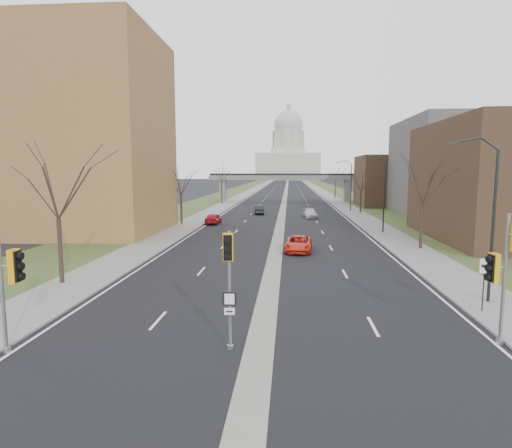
# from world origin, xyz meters

# --- Properties ---
(ground) EXTENTS (700.00, 700.00, 0.00)m
(ground) POSITION_xyz_m (0.00, 0.00, 0.00)
(ground) COLOR black
(ground) RESTS_ON ground
(road_surface) EXTENTS (20.00, 600.00, 0.01)m
(road_surface) POSITION_xyz_m (0.00, 150.00, 0.01)
(road_surface) COLOR black
(road_surface) RESTS_ON ground
(median_strip) EXTENTS (1.20, 600.00, 0.02)m
(median_strip) POSITION_xyz_m (0.00, 150.00, 0.00)
(median_strip) COLOR gray
(median_strip) RESTS_ON ground
(sidewalk_right) EXTENTS (4.00, 600.00, 0.12)m
(sidewalk_right) POSITION_xyz_m (12.00, 150.00, 0.06)
(sidewalk_right) COLOR gray
(sidewalk_right) RESTS_ON ground
(sidewalk_left) EXTENTS (4.00, 600.00, 0.12)m
(sidewalk_left) POSITION_xyz_m (-12.00, 150.00, 0.06)
(sidewalk_left) COLOR gray
(sidewalk_left) RESTS_ON ground
(grass_verge_right) EXTENTS (8.00, 600.00, 0.10)m
(grass_verge_right) POSITION_xyz_m (18.00, 150.00, 0.05)
(grass_verge_right) COLOR #31441F
(grass_verge_right) RESTS_ON ground
(grass_verge_left) EXTENTS (8.00, 600.00, 0.10)m
(grass_verge_left) POSITION_xyz_m (-18.00, 150.00, 0.05)
(grass_verge_left) COLOR #31441F
(grass_verge_left) RESTS_ON ground
(apartment_building) EXTENTS (25.00, 16.00, 22.00)m
(apartment_building) POSITION_xyz_m (-26.00, 30.00, 11.00)
(apartment_building) COLOR olive
(apartment_building) RESTS_ON ground
(commercial_block_mid) EXTENTS (18.00, 22.00, 15.00)m
(commercial_block_mid) POSITION_xyz_m (28.00, 52.00, 7.50)
(commercial_block_mid) COLOR #5F5C57
(commercial_block_mid) RESTS_ON ground
(commercial_block_far) EXTENTS (14.00, 14.00, 10.00)m
(commercial_block_far) POSITION_xyz_m (22.00, 70.00, 5.00)
(commercial_block_far) COLOR #452F20
(commercial_block_far) RESTS_ON ground
(pedestrian_bridge) EXTENTS (34.00, 3.00, 6.45)m
(pedestrian_bridge) POSITION_xyz_m (0.00, 80.00, 4.84)
(pedestrian_bridge) COLOR slate
(pedestrian_bridge) RESTS_ON ground
(capitol) EXTENTS (48.00, 42.00, 55.75)m
(capitol) POSITION_xyz_m (0.00, 320.00, 18.60)
(capitol) COLOR beige
(capitol) RESTS_ON ground
(streetlight_near) EXTENTS (2.61, 0.20, 8.70)m
(streetlight_near) POSITION_xyz_m (10.99, 6.00, 6.95)
(streetlight_near) COLOR black
(streetlight_near) RESTS_ON sidewalk_right
(streetlight_mid) EXTENTS (2.61, 0.20, 8.70)m
(streetlight_mid) POSITION_xyz_m (10.99, 32.00, 6.95)
(streetlight_mid) COLOR black
(streetlight_mid) RESTS_ON sidewalk_right
(streetlight_far) EXTENTS (2.61, 0.20, 8.70)m
(streetlight_far) POSITION_xyz_m (10.99, 58.00, 6.95)
(streetlight_far) COLOR black
(streetlight_far) RESTS_ON sidewalk_right
(tree_left_a) EXTENTS (7.20, 7.20, 9.40)m
(tree_left_a) POSITION_xyz_m (-13.00, 8.00, 6.64)
(tree_left_a) COLOR #382B21
(tree_left_a) RESTS_ON sidewalk_left
(tree_left_b) EXTENTS (6.75, 6.75, 8.81)m
(tree_left_b) POSITION_xyz_m (-13.00, 38.00, 6.23)
(tree_left_b) COLOR #382B21
(tree_left_b) RESTS_ON sidewalk_left
(tree_left_c) EXTENTS (7.65, 7.65, 9.99)m
(tree_left_c) POSITION_xyz_m (-13.00, 72.00, 7.04)
(tree_left_c) COLOR #382B21
(tree_left_c) RESTS_ON sidewalk_left
(tree_right_a) EXTENTS (7.20, 7.20, 9.40)m
(tree_right_a) POSITION_xyz_m (13.00, 22.00, 6.64)
(tree_right_a) COLOR #382B21
(tree_right_a) RESTS_ON sidewalk_right
(tree_right_b) EXTENTS (6.30, 6.30, 8.22)m
(tree_right_b) POSITION_xyz_m (13.00, 55.00, 5.82)
(tree_right_b) COLOR #382B21
(tree_right_b) RESTS_ON sidewalk_right
(tree_right_c) EXTENTS (7.65, 7.65, 9.99)m
(tree_right_c) POSITION_xyz_m (13.00, 95.00, 7.04)
(tree_right_c) COLOR #382B21
(tree_right_c) RESTS_ON sidewalk_right
(signal_pole_left) EXTENTS (1.02, 1.02, 5.82)m
(signal_pole_left) POSITION_xyz_m (-9.58, -2.18, 3.81)
(signal_pole_left) COLOR gray
(signal_pole_left) RESTS_ON ground
(signal_pole_median) EXTENTS (0.55, 0.78, 4.76)m
(signal_pole_median) POSITION_xyz_m (-1.14, -1.21, 3.32)
(signal_pole_median) COLOR gray
(signal_pole_median) RESTS_ON ground
(signal_pole_right) EXTENTS (1.15, 0.90, 5.39)m
(signal_pole_right) POSITION_xyz_m (9.66, 0.19, 3.53)
(signal_pole_right) COLOR gray
(signal_pole_right) RESTS_ON ground
(speed_limit_sign) EXTENTS (0.57, 0.15, 2.66)m
(speed_limit_sign) POSITION_xyz_m (10.77, 4.34, 1.95)
(speed_limit_sign) COLOR black
(speed_limit_sign) RESTS_ON sidewalk_right
(car_left_near) EXTENTS (1.83, 4.34, 1.47)m
(car_left_near) POSITION_xyz_m (-8.94, 38.97, 0.73)
(car_left_near) COLOR #A8131F
(car_left_near) RESTS_ON ground
(car_left_far) EXTENTS (1.95, 4.36, 1.39)m
(car_left_far) POSITION_xyz_m (-3.76, 52.35, 0.70)
(car_left_far) COLOR black
(car_left_far) RESTS_ON ground
(car_right_near) EXTENTS (2.61, 5.06, 1.36)m
(car_right_near) POSITION_xyz_m (2.00, 20.18, 0.68)
(car_right_near) COLOR red
(car_right_near) RESTS_ON ground
(car_right_mid) EXTENTS (2.07, 4.55, 1.29)m
(car_right_mid) POSITION_xyz_m (4.32, 47.47, 0.65)
(car_right_mid) COLOR #BABCC3
(car_right_mid) RESTS_ON ground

